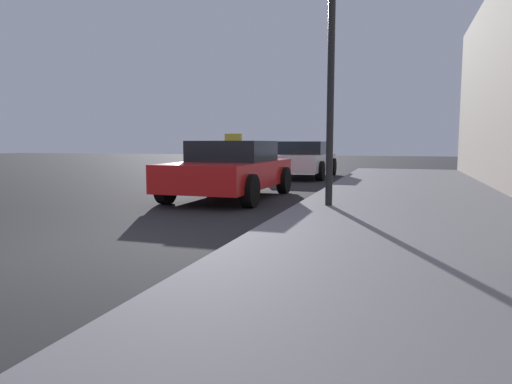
{
  "coord_description": "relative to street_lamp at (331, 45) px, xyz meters",
  "views": [
    {
      "loc": [
        3.77,
        -3.79,
        1.23
      ],
      "look_at": [
        1.74,
        2.54,
        0.51
      ],
      "focal_mm": 32.17,
      "sensor_mm": 36.0,
      "label": 1
    }
  ],
  "objects": [
    {
      "name": "sidewalk",
      "position": [
        1.43,
        -4.09,
        -2.78
      ],
      "size": [
        4.0,
        32.0,
        0.15
      ],
      "primitive_type": "cube",
      "color": "slate",
      "rests_on": "ground_plane"
    },
    {
      "name": "street_lamp",
      "position": [
        0.0,
        0.0,
        0.0
      ],
      "size": [
        0.36,
        0.36,
        3.9
      ],
      "color": "black",
      "rests_on": "sidewalk"
    },
    {
      "name": "car_white",
      "position": [
        -2.22,
        8.2,
        -2.21
      ],
      "size": [
        2.01,
        4.24,
        1.27
      ],
      "rotation": [
        0.0,
        0.0,
        3.14
      ],
      "color": "white",
      "rests_on": "ground_plane"
    },
    {
      "name": "car_red",
      "position": [
        -2.44,
        1.66,
        -2.21
      ],
      "size": [
        2.01,
        4.06,
        1.43
      ],
      "rotation": [
        0.0,
        0.0,
        3.14
      ],
      "color": "red",
      "rests_on": "ground_plane"
    },
    {
      "name": "ground_plane",
      "position": [
        -2.57,
        -4.09,
        -2.85
      ],
      "size": [
        80.0,
        80.0,
        0.0
      ],
      "primitive_type": "plane",
      "color": "#232326"
    }
  ]
}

